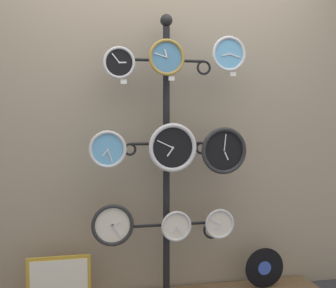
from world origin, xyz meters
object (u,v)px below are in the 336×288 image
object	(u,v)px
display_stand	(166,192)
clock_middle_left	(108,149)
clock_bottom_right	(219,224)
clock_middle_center	(173,148)
vinyl_record	(264,268)
clock_top_center	(167,57)
clock_bottom_left	(113,225)
clock_top_right	(229,54)
clock_bottom_center	(176,226)
picture_frame	(59,281)
clock_top_left	(119,63)
clock_middle_right	(224,151)

from	to	relation	value
display_stand	clock_middle_left	bearing A→B (deg)	-167.09
display_stand	clock_bottom_right	size ratio (longest dim) A/B	9.47
display_stand	clock_middle_center	size ratio (longest dim) A/B	6.07
vinyl_record	clock_bottom_right	bearing A→B (deg)	-174.18
clock_top_center	clock_bottom_left	xyz separation A→B (m)	(-0.36, 0.02, -1.09)
clock_middle_center	clock_top_right	bearing A→B (deg)	1.96
display_stand	clock_top_center	size ratio (longest dim) A/B	8.22
clock_middle_left	clock_bottom_center	xyz separation A→B (m)	(0.45, -0.02, -0.52)
clock_top_right	clock_middle_left	distance (m)	1.03
clock_bottom_left	clock_bottom_center	world-z (taller)	clock_bottom_left
vinyl_record	clock_top_right	bearing A→B (deg)	-172.21
clock_bottom_right	vinyl_record	xyz separation A→B (m)	(0.35, 0.04, -0.35)
clock_bottom_center	picture_frame	distance (m)	0.84
clock_top_left	clock_top_right	bearing A→B (deg)	-1.43
clock_top_right	clock_middle_right	world-z (taller)	clock_top_right
clock_bottom_center	clock_top_center	bearing A→B (deg)	176.42
clock_middle_left	clock_middle_center	xyz separation A→B (m)	(0.43, -0.02, 0.01)
clock_middle_center	display_stand	bearing A→B (deg)	99.00
clock_middle_left	clock_middle_right	size ratio (longest dim) A/B	0.76
clock_bottom_left	clock_bottom_right	distance (m)	0.73
clock_bottom_left	picture_frame	world-z (taller)	clock_bottom_left
clock_top_center	clock_top_right	distance (m)	0.43
clock_top_left	clock_bottom_right	bearing A→B (deg)	-1.15
clock_middle_right	clock_bottom_right	size ratio (longest dim) A/B	1.54
clock_bottom_left	clock_bottom_center	size ratio (longest dim) A/B	1.34
clock_bottom_center	clock_top_right	bearing A→B (deg)	2.17
display_stand	clock_top_center	bearing A→B (deg)	-101.92
clock_top_right	clock_bottom_left	distance (m)	1.37
picture_frame	clock_middle_left	bearing A→B (deg)	-7.48
clock_bottom_left	clock_middle_center	bearing A→B (deg)	-3.28
clock_top_left	clock_top_center	xyz separation A→B (m)	(0.31, -0.03, 0.04)
clock_bottom_left	clock_top_left	bearing A→B (deg)	10.06
vinyl_record	clock_middle_center	bearing A→B (deg)	-175.50
clock_top_left	picture_frame	xyz separation A→B (m)	(-0.40, 0.03, -1.41)
clock_bottom_left	vinyl_record	xyz separation A→B (m)	(1.09, 0.03, -0.38)
clock_top_center	display_stand	bearing A→B (deg)	78.08
clock_middle_left	vinyl_record	distance (m)	1.42
clock_top_right	clock_bottom_right	bearing A→B (deg)	175.18
clock_top_left	clock_top_right	distance (m)	0.74
display_stand	clock_middle_right	xyz separation A→B (m)	(0.37, -0.11, 0.28)
clock_middle_right	clock_top_center	bearing A→B (deg)	179.44
clock_middle_center	clock_top_center	bearing A→B (deg)	175.02
clock_middle_center	clock_middle_right	world-z (taller)	clock_middle_center
clock_top_center	clock_bottom_right	world-z (taller)	clock_top_center
clock_middle_center	clock_middle_right	bearing A→B (deg)	-0.07
clock_top_right	display_stand	bearing A→B (deg)	166.78
clock_top_left	clock_bottom_center	xyz separation A→B (m)	(0.37, -0.03, -1.08)
clock_bottom_right	clock_middle_center	bearing A→B (deg)	-176.91
clock_top_center	clock_bottom_right	distance (m)	1.18
clock_bottom_right	picture_frame	distance (m)	1.13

